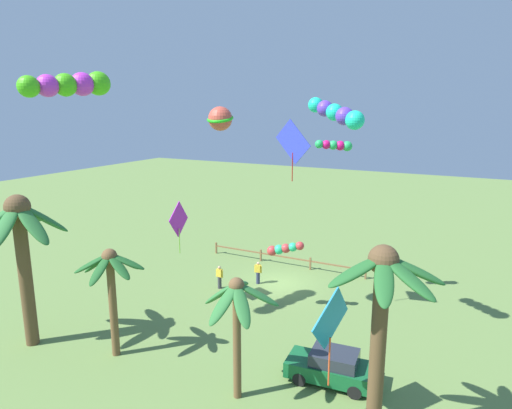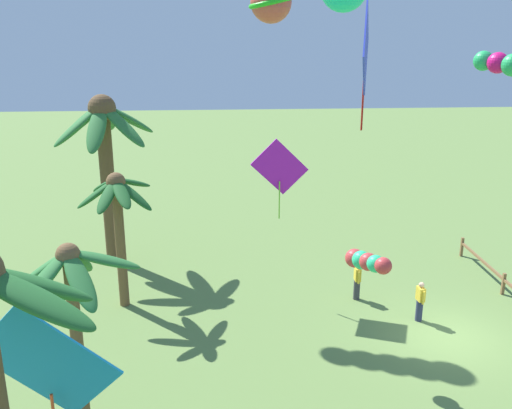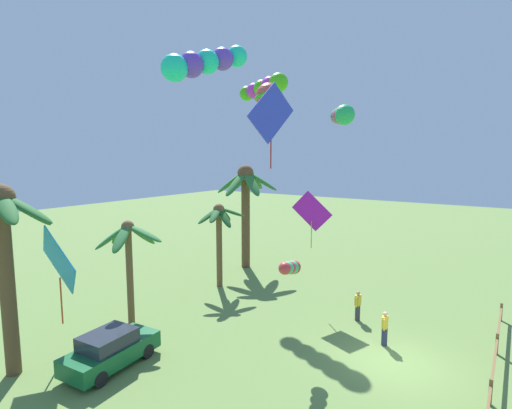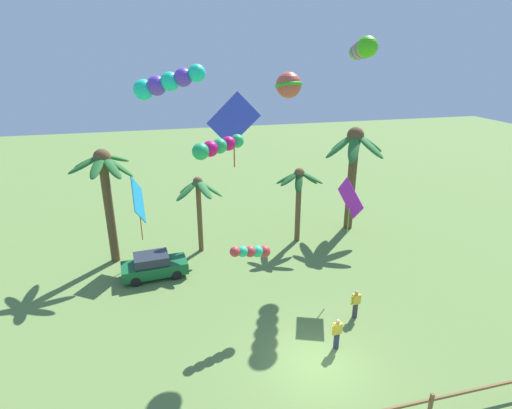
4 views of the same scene
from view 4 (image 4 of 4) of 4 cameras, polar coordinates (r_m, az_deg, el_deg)
ground_plane at (r=19.73m, az=8.32°, el=-21.06°), size 120.00×120.00×0.00m
palm_tree_0 at (r=26.86m, az=-20.37°, el=3.21°), size 3.92×4.15×7.55m
palm_tree_1 at (r=31.15m, az=13.52°, el=6.65°), size 4.72×4.58×7.92m
palm_tree_2 at (r=27.28m, az=-8.07°, el=1.33°), size 3.36×3.61×5.36m
palm_tree_3 at (r=28.67m, az=6.02°, el=2.56°), size 3.23×3.07×5.51m
parked_car_0 at (r=25.96m, az=-14.09°, el=-8.30°), size 4.03×2.03×1.51m
spectator_0 at (r=20.13m, az=11.25°, el=-17.27°), size 0.55×0.27×1.59m
spectator_1 at (r=22.29m, az=13.76°, el=-13.33°), size 0.55×0.26×1.59m
kite_diamond_0 at (r=18.34m, az=-3.15°, el=11.64°), size 2.33×0.73×3.38m
kite_diamond_1 at (r=23.08m, az=13.02°, el=0.76°), size 0.45×2.37×3.33m
kite_tube_2 at (r=14.86m, az=-5.45°, el=8.04°), size 2.03×1.38×0.68m
kite_ball_3 at (r=21.10m, az=4.58°, el=16.30°), size 1.56×1.56×1.27m
kite_tube_4 at (r=27.35m, az=14.65°, el=20.27°), size 2.20×4.39×1.39m
kite_tube_5 at (r=19.94m, az=-0.57°, el=-6.58°), size 2.13×1.00×0.96m
kite_diamond_6 at (r=26.76m, az=-16.11°, el=0.51°), size 0.70×3.10×4.28m
kite_tube_7 at (r=18.90m, az=-12.41°, el=16.30°), size 3.11×1.70×1.55m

